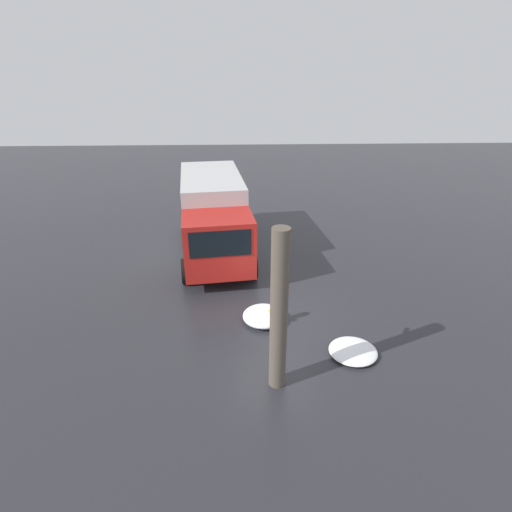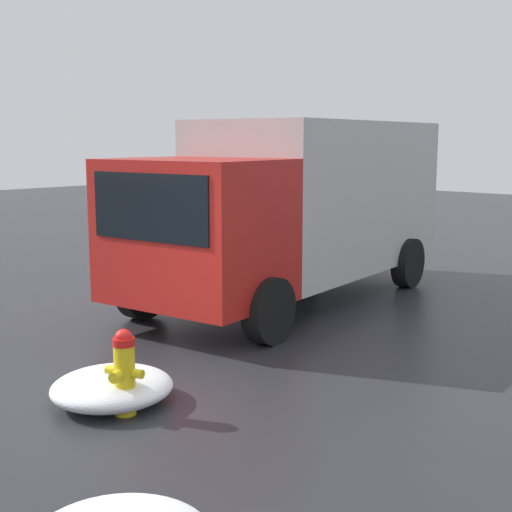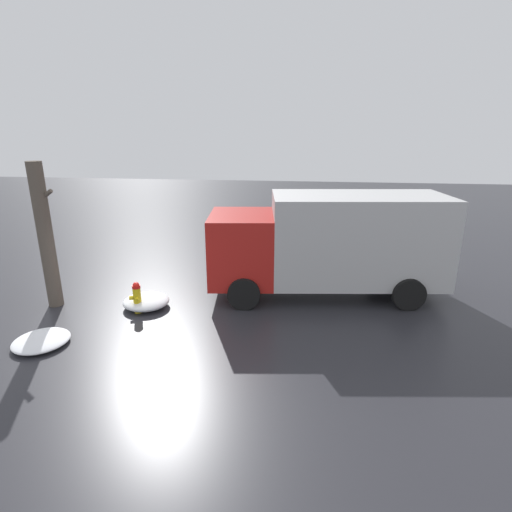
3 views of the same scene
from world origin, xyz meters
name	(u,v)px [view 1 (image 1 of 3)]	position (x,y,z in m)	size (l,w,h in m)	color
ground_plane	(275,322)	(0.00, 0.00, 0.00)	(60.00, 60.00, 0.00)	#28282D
fire_hydrant	(276,310)	(0.00, 0.00, 0.45)	(0.32, 0.41, 0.87)	yellow
tree_trunk	(279,313)	(-2.51, 0.17, 2.00)	(0.60, 0.39, 3.98)	brown
delivery_truck	(213,213)	(5.17, 2.05, 1.63)	(6.98, 3.25, 2.99)	red
snow_pile_by_hydrant	(353,351)	(-1.52, -1.92, 0.10)	(1.24, 1.27, 0.19)	white
snow_pile_curbside	(263,316)	(0.09, 0.34, 0.17)	(1.27, 1.23, 0.34)	white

